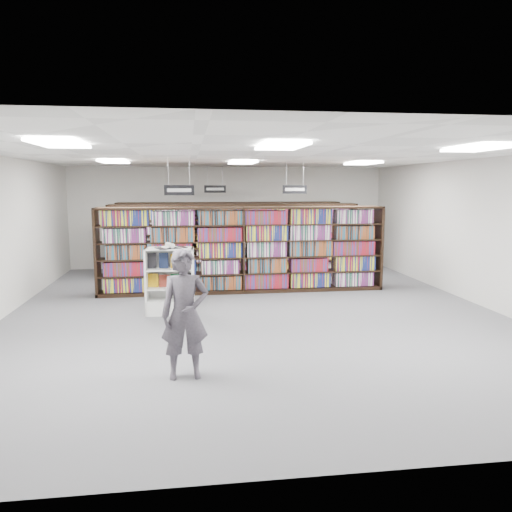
{
  "coord_description": "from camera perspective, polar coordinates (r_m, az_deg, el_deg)",
  "views": [
    {
      "loc": [
        -1.33,
        -10.07,
        2.6
      ],
      "look_at": [
        0.12,
        0.5,
        1.1
      ],
      "focal_mm": 35.0,
      "sensor_mm": 36.0,
      "label": 1
    }
  ],
  "objects": [
    {
      "name": "troffer_front_right",
      "position": [
        8.3,
        24.12,
        11.19
      ],
      "size": [
        0.6,
        1.2,
        0.04
      ],
      "primitive_type": "cube",
      "color": "white",
      "rests_on": "ceiling"
    },
    {
      "name": "open_book",
      "position": [
        10.18,
        -9.75,
        1.08
      ],
      "size": [
        0.67,
        0.54,
        0.13
      ],
      "rotation": [
        0.0,
        0.0,
        0.39
      ],
      "color": "black",
      "rests_on": "endcap_display"
    },
    {
      "name": "troffer_back_center",
      "position": [
        12.15,
        -1.55,
        10.64
      ],
      "size": [
        0.6,
        1.2,
        0.04
      ],
      "primitive_type": "cube",
      "color": "white",
      "rests_on": "ceiling"
    },
    {
      "name": "troffer_front_left",
      "position": [
        7.28,
        -21.53,
        11.87
      ],
      "size": [
        0.6,
        1.2,
        0.04
      ],
      "primitive_type": "cube",
      "color": "white",
      "rests_on": "ceiling"
    },
    {
      "name": "bookshelf_row_near",
      "position": [
        12.24,
        -1.51,
        0.73
      ],
      "size": [
        7.0,
        0.6,
        2.1
      ],
      "color": "black",
      "rests_on": "floor"
    },
    {
      "name": "ceiling",
      "position": [
        10.17,
        -0.29,
        11.39
      ],
      "size": [
        10.0,
        12.0,
        0.1
      ],
      "primitive_type": "cube",
      "color": "white",
      "rests_on": "wall_back"
    },
    {
      "name": "wall_front",
      "position": [
        4.39,
        10.06,
        -5.28
      ],
      "size": [
        10.0,
        0.1,
        3.2
      ],
      "primitive_type": "cube",
      "color": "silver",
      "rests_on": "ground"
    },
    {
      "name": "aisle_sign_right",
      "position": [
        13.37,
        4.45,
        7.69
      ],
      "size": [
        0.65,
        0.02,
        0.8
      ],
      "color": "#B2B2B7",
      "rests_on": "ceiling"
    },
    {
      "name": "troffer_front_center",
      "position": [
        7.21,
        2.9,
        12.45
      ],
      "size": [
        0.6,
        1.2,
        0.04
      ],
      "primitive_type": "cube",
      "color": "white",
      "rests_on": "ceiling"
    },
    {
      "name": "floor",
      "position": [
        10.48,
        -0.28,
        -6.36
      ],
      "size": [
        12.0,
        12.0,
        0.0
      ],
      "primitive_type": "plane",
      "color": "#505055",
      "rests_on": "ground"
    },
    {
      "name": "bookshelf_row_far",
      "position": [
        15.9,
        -2.98,
        2.4
      ],
      "size": [
        7.0,
        0.6,
        2.1
      ],
      "color": "black",
      "rests_on": "floor"
    },
    {
      "name": "aisle_sign_left",
      "position": [
        11.07,
        -8.77,
        7.56
      ],
      "size": [
        0.65,
        0.02,
        0.8
      ],
      "color": "#B2B2B7",
      "rests_on": "ceiling"
    },
    {
      "name": "troffer_back_right",
      "position": [
        12.83,
        12.12,
        10.33
      ],
      "size": [
        0.6,
        1.2,
        0.04
      ],
      "primitive_type": "cube",
      "color": "white",
      "rests_on": "ceiling"
    },
    {
      "name": "aisle_sign_center",
      "position": [
        15.09,
        -4.7,
        7.72
      ],
      "size": [
        0.65,
        0.02,
        0.8
      ],
      "color": "#B2B2B7",
      "rests_on": "ceiling"
    },
    {
      "name": "bookshelf_row_mid",
      "position": [
        14.21,
        -2.4,
        1.74
      ],
      "size": [
        7.0,
        0.6,
        2.1
      ],
      "color": "black",
      "rests_on": "floor"
    },
    {
      "name": "wall_right",
      "position": [
        11.93,
        24.29,
        2.49
      ],
      "size": [
        0.1,
        12.0,
        3.2
      ],
      "primitive_type": "cube",
      "color": "silver",
      "rests_on": "ground"
    },
    {
      "name": "wall_back",
      "position": [
        16.15,
        -3.08,
        4.44
      ],
      "size": [
        10.0,
        0.1,
        3.2
      ],
      "primitive_type": "cube",
      "color": "silver",
      "rests_on": "ground"
    },
    {
      "name": "troffer_back_left",
      "position": [
        12.19,
        -15.94,
        10.34
      ],
      "size": [
        0.6,
        1.2,
        0.04
      ],
      "primitive_type": "cube",
      "color": "white",
      "rests_on": "ceiling"
    },
    {
      "name": "endcap_display",
      "position": [
        10.4,
        -9.76,
        -3.96
      ],
      "size": [
        1.0,
        0.54,
        1.36
      ],
      "rotation": [
        0.0,
        0.0,
        -0.05
      ],
      "color": "silver",
      "rests_on": "floor"
    },
    {
      "name": "shopper",
      "position": [
        6.83,
        -8.12,
        -6.61
      ],
      "size": [
        0.67,
        0.47,
        1.77
      ],
      "primitive_type": "imported",
      "rotation": [
        0.0,
        0.0,
        0.07
      ],
      "color": "#4C4751",
      "rests_on": "floor"
    }
  ]
}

